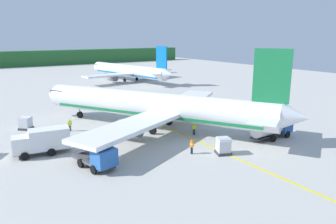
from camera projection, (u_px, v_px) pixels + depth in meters
airliner_foreground at (155, 106)px, 46.58m from camera, size 31.72×37.35×11.90m
airliner_mid_apron at (129, 71)px, 96.24m from camera, size 30.75×36.97×10.63m
service_truck_fuel at (42, 141)px, 36.91m from camera, size 6.41×2.97×2.97m
service_truck_baggage at (272, 128)px, 42.70m from camera, size 6.69×2.66×2.40m
service_truck_pushback at (99, 158)px, 32.79m from camera, size 3.41×6.08×2.50m
cargo_container_near at (223, 146)px, 37.06m from camera, size 2.11×2.11×2.07m
cargo_container_mid at (26, 123)px, 46.93m from camera, size 2.30×2.30×1.89m
crew_marshaller at (192, 145)px, 37.07m from camera, size 0.29×0.62×1.74m
crew_loader_left at (194, 128)px, 44.19m from camera, size 0.53×0.44×1.69m
crew_loader_right at (70, 124)px, 45.95m from camera, size 0.62×0.30×1.74m
apron_guide_line at (182, 135)px, 44.55m from camera, size 0.30×60.00×0.01m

